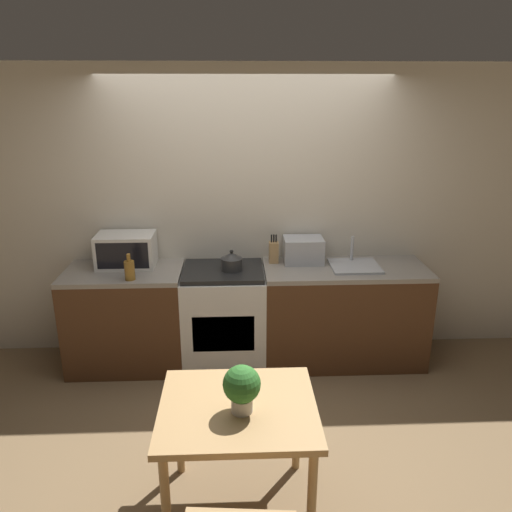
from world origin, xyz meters
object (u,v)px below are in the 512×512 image
object	(u,v)px
bottle	(130,270)
toaster_oven	(303,250)
kettle	(232,261)
stove_range	(224,316)
dining_table	(238,420)
microwave	(126,250)

from	to	relation	value
bottle	toaster_oven	bearing A→B (deg)	14.10
kettle	toaster_oven	bearing A→B (deg)	15.21
kettle	bottle	world-z (taller)	bottle
stove_range	dining_table	size ratio (longest dim) A/B	1.03
stove_range	kettle	distance (m)	0.54
kettle	toaster_oven	xyz separation A→B (m)	(0.64, 0.17, 0.04)
bottle	stove_range	bearing A→B (deg)	15.77
dining_table	kettle	bearing A→B (deg)	91.20
toaster_oven	bottle	bearing A→B (deg)	-165.90
microwave	dining_table	xyz separation A→B (m)	(0.96, -1.83, -0.42)
toaster_oven	dining_table	size ratio (longest dim) A/B	0.40
bottle	dining_table	world-z (taller)	bottle
kettle	microwave	distance (m)	0.94
microwave	toaster_oven	bearing A→B (deg)	1.14
dining_table	microwave	bearing A→B (deg)	117.59
stove_range	bottle	bearing A→B (deg)	-164.23
kettle	dining_table	world-z (taller)	kettle
stove_range	bottle	distance (m)	0.95
stove_range	bottle	size ratio (longest dim) A/B	4.07
microwave	toaster_oven	world-z (taller)	microwave
kettle	microwave	bearing A→B (deg)	171.18
stove_range	toaster_oven	size ratio (longest dim) A/B	2.58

